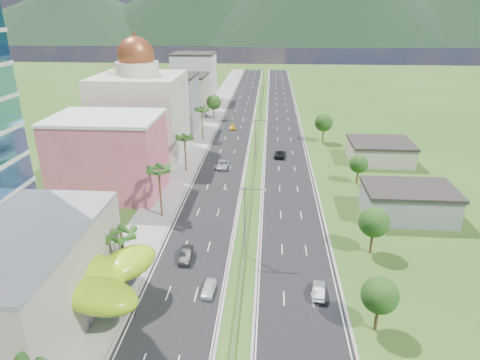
# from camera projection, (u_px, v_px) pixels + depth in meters

# --- Properties ---
(ground) EXTENTS (500.00, 500.00, 0.00)m
(ground) POSITION_uv_depth(u_px,v_px,m) (240.00, 296.00, 54.99)
(ground) COLOR #2D5119
(ground) RESTS_ON ground
(road_left) EXTENTS (11.00, 260.00, 0.04)m
(road_left) POSITION_uv_depth(u_px,v_px,m) (237.00, 123.00, 138.80)
(road_left) COLOR black
(road_left) RESTS_ON ground
(road_right) EXTENTS (11.00, 260.00, 0.04)m
(road_right) POSITION_uv_depth(u_px,v_px,m) (283.00, 124.00, 137.81)
(road_right) COLOR black
(road_right) RESTS_ON ground
(sidewalk_left) EXTENTS (7.00, 260.00, 0.12)m
(sidewalk_left) POSITION_uv_depth(u_px,v_px,m) (208.00, 122.00, 139.41)
(sidewalk_left) COLOR gray
(sidewalk_left) RESTS_ON ground
(median_guardrail) EXTENTS (0.10, 216.06, 0.76)m
(median_guardrail) POSITION_uv_depth(u_px,v_px,m) (258.00, 137.00, 121.41)
(median_guardrail) COLOR gray
(median_guardrail) RESTS_ON ground
(streetlight_median_b) EXTENTS (6.04, 0.25, 11.00)m
(streetlight_median_b) POSITION_uv_depth(u_px,v_px,m) (245.00, 215.00, 61.74)
(streetlight_median_b) COLOR gray
(streetlight_median_b) RESTS_ON ground
(streetlight_median_c) EXTENTS (6.04, 0.25, 11.00)m
(streetlight_median_c) POSITION_uv_depth(u_px,v_px,m) (255.00, 138.00, 98.77)
(streetlight_median_c) COLOR gray
(streetlight_median_c) RESTS_ON ground
(streetlight_median_d) EXTENTS (6.04, 0.25, 11.00)m
(streetlight_median_d) POSITION_uv_depth(u_px,v_px,m) (260.00, 99.00, 140.43)
(streetlight_median_d) COLOR gray
(streetlight_median_d) RESTS_ON ground
(streetlight_median_e) EXTENTS (6.04, 0.25, 11.00)m
(streetlight_median_e) POSITION_uv_depth(u_px,v_px,m) (263.00, 79.00, 182.08)
(streetlight_median_e) COLOR gray
(streetlight_median_e) RESTS_ON ground
(lime_canopy) EXTENTS (18.00, 15.00, 7.40)m
(lime_canopy) POSITION_uv_depth(u_px,v_px,m) (70.00, 275.00, 50.74)
(lime_canopy) COLOR #95CE14
(lime_canopy) RESTS_ON ground
(pink_shophouse) EXTENTS (20.00, 15.00, 15.00)m
(pink_shophouse) POSITION_uv_depth(u_px,v_px,m) (109.00, 157.00, 83.67)
(pink_shophouse) COLOR #C4505A
(pink_shophouse) RESTS_ON ground
(domed_building) EXTENTS (20.00, 20.00, 28.70)m
(domed_building) POSITION_uv_depth(u_px,v_px,m) (141.00, 111.00, 103.53)
(domed_building) COLOR #BEB29D
(domed_building) RESTS_ON ground
(midrise_grey) EXTENTS (16.00, 15.00, 16.00)m
(midrise_grey) POSITION_uv_depth(u_px,v_px,m) (169.00, 104.00, 127.85)
(midrise_grey) COLOR gray
(midrise_grey) RESTS_ON ground
(midrise_beige) EXTENTS (16.00, 15.00, 13.00)m
(midrise_beige) POSITION_uv_depth(u_px,v_px,m) (183.00, 95.00, 148.78)
(midrise_beige) COLOR #ADA18E
(midrise_beige) RESTS_ON ground
(midrise_white) EXTENTS (16.00, 15.00, 18.00)m
(midrise_white) POSITION_uv_depth(u_px,v_px,m) (194.00, 78.00, 169.14)
(midrise_white) COLOR silver
(midrise_white) RESTS_ON ground
(shed_near) EXTENTS (15.00, 10.00, 5.00)m
(shed_near) POSITION_uv_depth(u_px,v_px,m) (408.00, 203.00, 75.36)
(shed_near) COLOR gray
(shed_near) RESTS_ON ground
(shed_far) EXTENTS (14.00, 12.00, 4.40)m
(shed_far) POSITION_uv_depth(u_px,v_px,m) (380.00, 152.00, 103.11)
(shed_far) COLOR #ADA18E
(shed_far) RESTS_ON ground
(palm_tree_b) EXTENTS (3.60, 3.60, 8.10)m
(palm_tree_b) POSITION_uv_depth(u_px,v_px,m) (121.00, 236.00, 55.23)
(palm_tree_b) COLOR #47301C
(palm_tree_b) RESTS_ON ground
(palm_tree_c) EXTENTS (3.60, 3.60, 9.60)m
(palm_tree_c) POSITION_uv_depth(u_px,v_px,m) (159.00, 171.00, 73.21)
(palm_tree_c) COLOR #47301C
(palm_tree_c) RESTS_ON ground
(palm_tree_d) EXTENTS (3.60, 3.60, 8.60)m
(palm_tree_d) POSITION_uv_depth(u_px,v_px,m) (185.00, 139.00, 94.86)
(palm_tree_d) COLOR #47301C
(palm_tree_d) RESTS_ON ground
(palm_tree_e) EXTENTS (3.60, 3.60, 9.40)m
(palm_tree_e) POSITION_uv_depth(u_px,v_px,m) (202.00, 111.00, 117.72)
(palm_tree_e) COLOR #47301C
(palm_tree_e) RESTS_ON ground
(leafy_tree_lfar) EXTENTS (4.90, 4.90, 8.05)m
(leafy_tree_lfar) POSITION_uv_depth(u_px,v_px,m) (214.00, 102.00, 141.88)
(leafy_tree_lfar) COLOR #47301C
(leafy_tree_lfar) RESTS_ON ground
(leafy_tree_ra) EXTENTS (4.20, 4.20, 6.90)m
(leafy_tree_ra) POSITION_uv_depth(u_px,v_px,m) (380.00, 295.00, 47.53)
(leafy_tree_ra) COLOR #47301C
(leafy_tree_ra) RESTS_ON ground
(leafy_tree_rb) EXTENTS (4.55, 4.55, 7.47)m
(leafy_tree_rb) POSITION_uv_depth(u_px,v_px,m) (374.00, 222.00, 62.92)
(leafy_tree_rb) COLOR #47301C
(leafy_tree_rb) RESTS_ON ground
(leafy_tree_rc) EXTENTS (3.85, 3.85, 6.33)m
(leafy_tree_rc) POSITION_uv_depth(u_px,v_px,m) (359.00, 164.00, 88.94)
(leafy_tree_rc) COLOR #47301C
(leafy_tree_rc) RESTS_ON ground
(leafy_tree_rd) EXTENTS (4.90, 4.90, 8.05)m
(leafy_tree_rd) POSITION_uv_depth(u_px,v_px,m) (324.00, 123.00, 116.53)
(leafy_tree_rd) COLOR #47301C
(leafy_tree_rd) RESTS_ON ground
(mountain_ridge) EXTENTS (860.00, 140.00, 90.00)m
(mountain_ridge) POSITION_uv_depth(u_px,v_px,m) (324.00, 43.00, 467.63)
(mountain_ridge) COLOR black
(mountain_ridge) RESTS_ON ground
(car_white_near_left) EXTENTS (1.82, 4.00, 1.33)m
(car_white_near_left) POSITION_uv_depth(u_px,v_px,m) (209.00, 288.00, 55.45)
(car_white_near_left) COLOR white
(car_white_near_left) RESTS_ON road_left
(car_dark_left) EXTENTS (1.84, 4.84, 1.58)m
(car_dark_left) POSITION_uv_depth(u_px,v_px,m) (186.00, 254.00, 62.85)
(car_dark_left) COLOR black
(car_dark_left) RESTS_ON road_left
(car_silver_mid_left) EXTENTS (2.78, 5.70, 1.56)m
(car_silver_mid_left) POSITION_uv_depth(u_px,v_px,m) (223.00, 165.00, 99.18)
(car_silver_mid_left) COLOR #A9ACB0
(car_silver_mid_left) RESTS_ON road_left
(car_yellow_far_left) EXTENTS (2.32, 4.53, 1.26)m
(car_yellow_far_left) POSITION_uv_depth(u_px,v_px,m) (232.00, 127.00, 131.17)
(car_yellow_far_left) COLOR gold
(car_yellow_far_left) RESTS_ON road_left
(car_silver_right) EXTENTS (2.01, 4.48, 1.43)m
(car_silver_right) POSITION_uv_depth(u_px,v_px,m) (319.00, 290.00, 55.00)
(car_silver_right) COLOR #ADAFB5
(car_silver_right) RESTS_ON road_right
(car_dark_far_right) EXTENTS (3.02, 5.72, 1.53)m
(car_dark_far_right) POSITION_uv_depth(u_px,v_px,m) (280.00, 154.00, 106.57)
(car_dark_far_right) COLOR black
(car_dark_far_right) RESTS_ON road_right
(motorcycle) EXTENTS (0.76, 1.77, 1.10)m
(motorcycle) POSITION_uv_depth(u_px,v_px,m) (136.00, 308.00, 51.89)
(motorcycle) COLOR black
(motorcycle) RESTS_ON road_left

